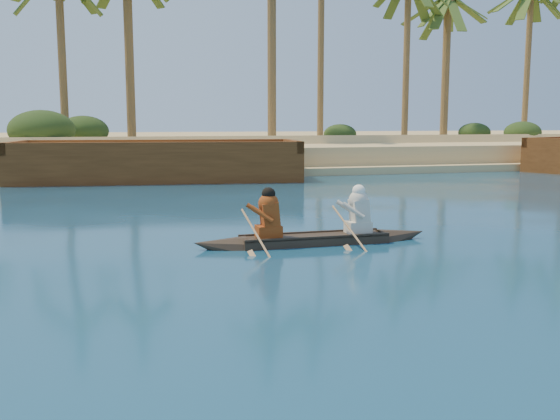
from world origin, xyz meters
name	(u,v)px	position (x,y,z in m)	size (l,w,h in m)	color
sandy_embankment	(67,147)	(0.00, 46.89, 0.53)	(150.00, 51.00, 1.50)	tan
palm_grove	(51,30)	(0.00, 35.00, 8.00)	(110.00, 14.00, 16.00)	#31501C
shrub_cluster	(53,146)	(0.00, 31.50, 1.20)	(100.00, 6.00, 2.40)	#1C3312
canoe	(314,231)	(6.81, 6.52, 0.27)	(5.09, 0.70, 1.40)	#31231B
barge_mid	(159,164)	(4.98, 22.00, 0.71)	(12.56, 5.54, 2.02)	brown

